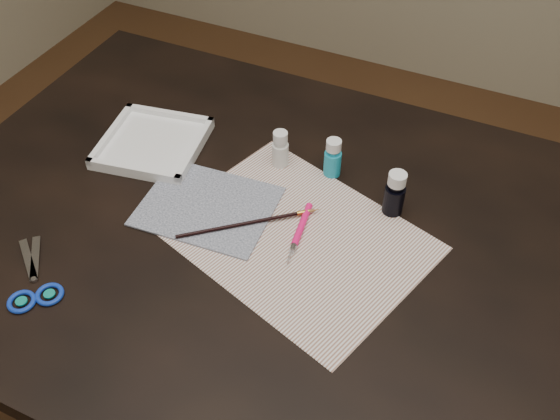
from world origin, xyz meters
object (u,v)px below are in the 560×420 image
at_px(canvas, 208,206).
at_px(paint_bottle_navy, 395,193).
at_px(scissors, 29,273).
at_px(paper, 297,237).
at_px(paint_bottle_white, 280,149).
at_px(palette_tray, 153,143).
at_px(paint_bottle_cyan, 333,158).

xyz_separation_m(canvas, paint_bottle_navy, (0.30, 0.13, 0.04)).
height_order(canvas, scissors, scissors).
height_order(paper, paint_bottle_white, paint_bottle_white).
bearing_deg(paper, canvas, -179.97).
relative_size(paper, palette_tray, 2.20).
xyz_separation_m(paint_bottle_white, paint_bottle_cyan, (0.10, 0.02, 0.00)).
height_order(canvas, paint_bottle_navy, paint_bottle_navy).
bearing_deg(paint_bottle_cyan, palette_tray, -167.85).
distance_m(paper, scissors, 0.44).
bearing_deg(paper, paint_bottle_white, 123.13).
relative_size(canvas, paint_bottle_navy, 2.62).
xyz_separation_m(canvas, palette_tray, (-0.18, 0.10, 0.01)).
bearing_deg(paint_bottle_white, paper, -56.87).
bearing_deg(paint_bottle_cyan, paint_bottle_navy, -19.92).
distance_m(paint_bottle_cyan, palette_tray, 0.36).
height_order(paint_bottle_cyan, palette_tray, paint_bottle_cyan).
bearing_deg(canvas, scissors, -125.91).
bearing_deg(scissors, paint_bottle_white, -82.76).
bearing_deg(palette_tray, paint_bottle_cyan, 12.15).
relative_size(paper, canvas, 1.81).
relative_size(paint_bottle_navy, palette_tray, 0.46).
relative_size(canvas, paint_bottle_cyan, 2.93).
bearing_deg(paint_bottle_navy, paint_bottle_white, 172.12).
relative_size(paint_bottle_cyan, scissors, 0.46).
xyz_separation_m(paint_bottle_cyan, palette_tray, (-0.35, -0.08, -0.03)).
bearing_deg(paint_bottle_white, scissors, -121.37).
bearing_deg(scissors, canvas, -87.30).
bearing_deg(paint_bottle_navy, paint_bottle_cyan, 160.08).
distance_m(paper, canvas, 0.17).
bearing_deg(scissors, paint_bottle_cyan, -90.60).
distance_m(paper, paint_bottle_cyan, 0.18).
bearing_deg(canvas, paint_bottle_navy, 23.14).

